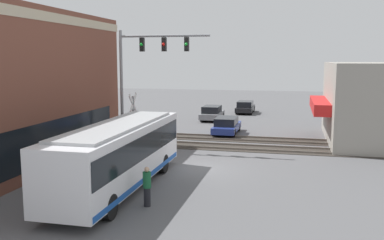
# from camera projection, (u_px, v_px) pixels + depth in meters

# --- Properties ---
(ground_plane) EXTENTS (120.00, 120.00, 0.00)m
(ground_plane) POSITION_uv_depth(u_px,v_px,m) (199.00, 168.00, 23.77)
(ground_plane) COLOR #565659
(city_bus) EXTENTS (10.89, 2.59, 3.10)m
(city_bus) POSITION_uv_depth(u_px,v_px,m) (119.00, 153.00, 19.71)
(city_bus) COLOR silver
(city_bus) RESTS_ON ground
(traffic_signal_gantry) EXTENTS (0.42, 6.15, 7.92)m
(traffic_signal_gantry) POSITION_uv_depth(u_px,v_px,m) (145.00, 63.00, 28.22)
(traffic_signal_gantry) COLOR gray
(traffic_signal_gantry) RESTS_ON ground
(crossing_signal) EXTENTS (1.41, 1.18, 3.81)m
(crossing_signal) POSITION_uv_depth(u_px,v_px,m) (133.00, 116.00, 28.33)
(crossing_signal) COLOR gray
(crossing_signal) RESTS_ON ground
(rail_track_near) EXTENTS (2.60, 60.00, 0.15)m
(rail_track_near) POSITION_uv_depth(u_px,v_px,m) (218.00, 147.00, 29.55)
(rail_track_near) COLOR #332D28
(rail_track_near) RESTS_ON ground
(rail_track_far) EXTENTS (2.60, 60.00, 0.15)m
(rail_track_far) POSITION_uv_depth(u_px,v_px,m) (225.00, 138.00, 32.63)
(rail_track_far) COLOR #332D28
(rail_track_far) RESTS_ON ground
(parked_car_blue) EXTENTS (4.68, 1.82, 1.37)m
(parked_car_blue) POSITION_uv_depth(u_px,v_px,m) (227.00, 126.00, 34.65)
(parked_car_blue) COLOR navy
(parked_car_blue) RESTS_ON ground
(parked_car_grey) EXTENTS (4.49, 1.82, 1.43)m
(parked_car_grey) POSITION_uv_depth(u_px,v_px,m) (212.00, 113.00, 42.41)
(parked_car_grey) COLOR slate
(parked_car_grey) RESTS_ON ground
(parked_car_black) EXTENTS (4.57, 1.82, 1.36)m
(parked_car_black) POSITION_uv_depth(u_px,v_px,m) (245.00, 107.00, 47.97)
(parked_car_black) COLOR black
(parked_car_black) RESTS_ON ground
(pedestrian_near_bus) EXTENTS (0.34, 0.34, 1.67)m
(pedestrian_near_bus) POSITION_uv_depth(u_px,v_px,m) (147.00, 186.00, 17.54)
(pedestrian_near_bus) COLOR black
(pedestrian_near_bus) RESTS_ON ground
(pedestrian_at_crossing) EXTENTS (0.34, 0.34, 1.83)m
(pedestrian_at_crossing) POSITION_uv_depth(u_px,v_px,m) (136.00, 134.00, 29.19)
(pedestrian_at_crossing) COLOR #2D3351
(pedestrian_at_crossing) RESTS_ON ground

